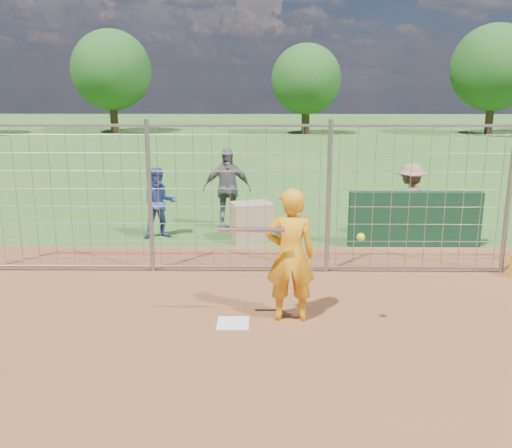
{
  "coord_description": "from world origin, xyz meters",
  "views": [
    {
      "loc": [
        0.4,
        -7.36,
        3.2
      ],
      "look_at": [
        0.3,
        0.8,
        1.15
      ],
      "focal_mm": 40.0,
      "sensor_mm": 36.0,
      "label": 1
    }
  ],
  "objects_px": {
    "batter": "(290,255)",
    "bystander_b": "(227,189)",
    "bystander_c": "(410,202)",
    "bystander_a": "(160,203)",
    "equipment_bin": "(252,222)"
  },
  "relations": [
    {
      "from": "equipment_bin",
      "to": "batter",
      "type": "bearing_deg",
      "value": -98.73
    },
    {
      "from": "batter",
      "to": "bystander_c",
      "type": "bearing_deg",
      "value": -124.4
    },
    {
      "from": "batter",
      "to": "bystander_c",
      "type": "xyz_separation_m",
      "value": [
        2.63,
        4.11,
        -0.13
      ]
    },
    {
      "from": "bystander_a",
      "to": "batter",
      "type": "bearing_deg",
      "value": -77.59
    },
    {
      "from": "bystander_a",
      "to": "equipment_bin",
      "type": "bearing_deg",
      "value": -25.04
    },
    {
      "from": "bystander_b",
      "to": "equipment_bin",
      "type": "relative_size",
      "value": 2.26
    },
    {
      "from": "batter",
      "to": "bystander_b",
      "type": "bearing_deg",
      "value": -78.58
    },
    {
      "from": "equipment_bin",
      "to": "bystander_b",
      "type": "bearing_deg",
      "value": 102.35
    },
    {
      "from": "equipment_bin",
      "to": "bystander_a",
      "type": "bearing_deg",
      "value": 156.16
    },
    {
      "from": "bystander_a",
      "to": "bystander_c",
      "type": "relative_size",
      "value": 0.93
    },
    {
      "from": "bystander_a",
      "to": "equipment_bin",
      "type": "xyz_separation_m",
      "value": [
        1.91,
        -0.22,
        -0.34
      ]
    },
    {
      "from": "bystander_c",
      "to": "equipment_bin",
      "type": "distance_m",
      "value": 3.26
    },
    {
      "from": "bystander_c",
      "to": "bystander_a",
      "type": "bearing_deg",
      "value": -34.69
    },
    {
      "from": "batter",
      "to": "equipment_bin",
      "type": "xyz_separation_m",
      "value": [
        -0.6,
        3.98,
        -0.52
      ]
    },
    {
      "from": "bystander_b",
      "to": "equipment_bin",
      "type": "bearing_deg",
      "value": -65.29
    }
  ]
}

